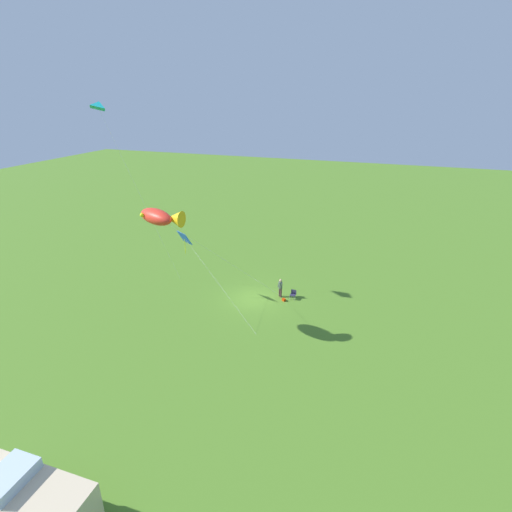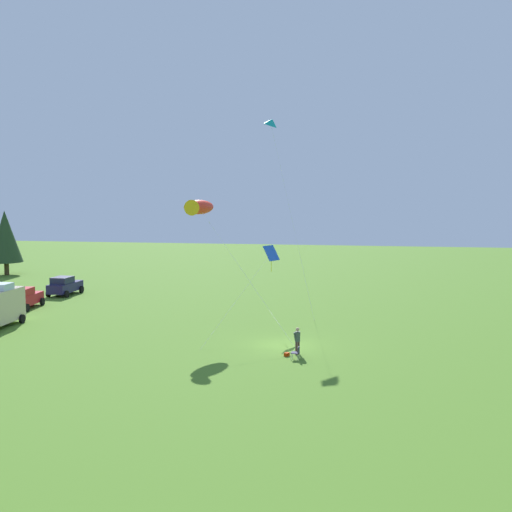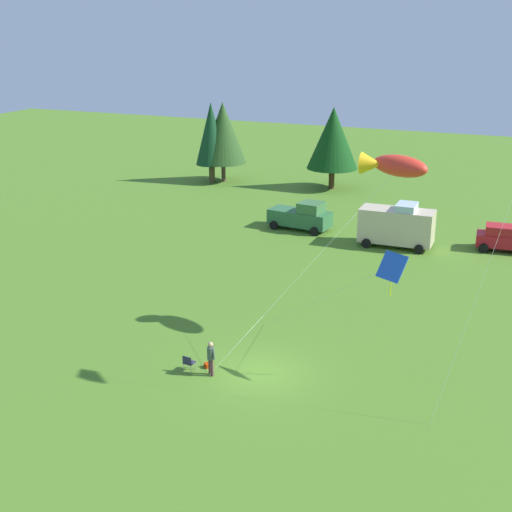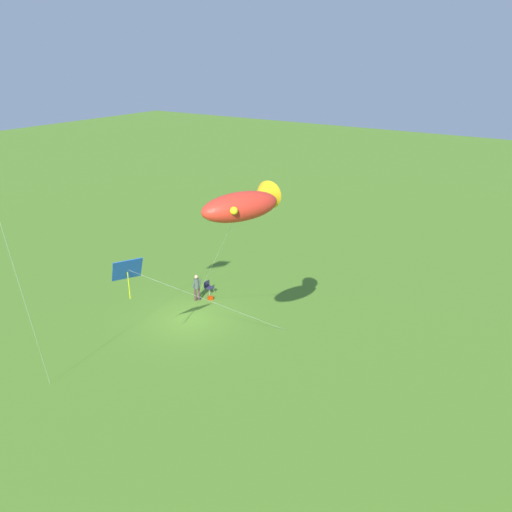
{
  "view_description": "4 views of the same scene",
  "coord_description": "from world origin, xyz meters",
  "px_view_note": "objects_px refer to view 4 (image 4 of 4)",
  "views": [
    {
      "loc": [
        -10.69,
        29.74,
        17.12
      ],
      "look_at": [
        -1.06,
        2.48,
        5.24
      ],
      "focal_mm": 28.0,
      "sensor_mm": 36.0,
      "label": 1
    },
    {
      "loc": [
        -39.22,
        -4.76,
        10.18
      ],
      "look_at": [
        -3.86,
        1.25,
        6.44
      ],
      "focal_mm": 42.0,
      "sensor_mm": 36.0,
      "label": 2
    },
    {
      "loc": [
        11.81,
        -28.42,
        16.3
      ],
      "look_at": [
        -1.03,
        1.85,
        5.25
      ],
      "focal_mm": 50.0,
      "sensor_mm": 36.0,
      "label": 3
    },
    {
      "loc": [
        19.17,
        17.38,
        14.52
      ],
      "look_at": [
        -4.29,
        1.84,
        2.94
      ],
      "focal_mm": 35.0,
      "sensor_mm": 36.0,
      "label": 4
    }
  ],
  "objects_px": {
    "backpack_on_grass": "(210,298)",
    "folding_chair": "(208,286)",
    "kite_large_fish": "(246,204)",
    "kite_diamond_blue": "(130,271)",
    "person_kite_flyer": "(197,286)"
  },
  "relations": [
    {
      "from": "person_kite_flyer",
      "to": "kite_diamond_blue",
      "type": "xyz_separation_m",
      "value": [
        7.67,
        2.86,
        4.55
      ]
    },
    {
      "from": "folding_chair",
      "to": "person_kite_flyer",
      "type": "bearing_deg",
      "value": -81.21
    },
    {
      "from": "person_kite_flyer",
      "to": "folding_chair",
      "type": "xyz_separation_m",
      "value": [
        -1.18,
        -0.06,
        -0.53
      ]
    },
    {
      "from": "backpack_on_grass",
      "to": "folding_chair",
      "type": "bearing_deg",
      "value": -133.82
    },
    {
      "from": "person_kite_flyer",
      "to": "kite_diamond_blue",
      "type": "distance_m",
      "value": 9.36
    },
    {
      "from": "folding_chair",
      "to": "backpack_on_grass",
      "type": "xyz_separation_m",
      "value": [
        0.66,
        0.69,
        -0.38
      ]
    },
    {
      "from": "backpack_on_grass",
      "to": "kite_large_fish",
      "type": "bearing_deg",
      "value": 47.57
    },
    {
      "from": "kite_large_fish",
      "to": "kite_diamond_blue",
      "type": "distance_m",
      "value": 6.56
    },
    {
      "from": "folding_chair",
      "to": "kite_large_fish",
      "type": "distance_m",
      "value": 14.18
    },
    {
      "from": "person_kite_flyer",
      "to": "kite_large_fish",
      "type": "bearing_deg",
      "value": -2.94
    },
    {
      "from": "person_kite_flyer",
      "to": "folding_chair",
      "type": "bearing_deg",
      "value": 128.17
    },
    {
      "from": "backpack_on_grass",
      "to": "kite_diamond_blue",
      "type": "xyz_separation_m",
      "value": [
        8.19,
        2.24,
        5.46
      ]
    },
    {
      "from": "folding_chair",
      "to": "kite_large_fish",
      "type": "relative_size",
      "value": 0.08
    },
    {
      "from": "folding_chair",
      "to": "kite_large_fish",
      "type": "bearing_deg",
      "value": -36.89
    },
    {
      "from": "person_kite_flyer",
      "to": "kite_diamond_blue",
      "type": "height_order",
      "value": "kite_diamond_blue"
    }
  ]
}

